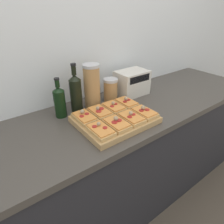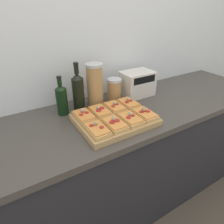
# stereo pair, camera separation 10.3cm
# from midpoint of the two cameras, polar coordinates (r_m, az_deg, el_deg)

# --- Properties ---
(wall_back) EXTENTS (6.00, 0.06, 2.50)m
(wall_back) POSITION_cam_midpoint_polar(r_m,az_deg,el_deg) (1.47, -11.12, 17.43)
(wall_back) COLOR silver
(wall_back) RESTS_ON ground_plane
(kitchen_counter) EXTENTS (2.63, 0.67, 0.89)m
(kitchen_counter) POSITION_cam_midpoint_polar(r_m,az_deg,el_deg) (1.56, -2.18, -14.86)
(kitchen_counter) COLOR #232328
(kitchen_counter) RESTS_ON ground_plane
(cutting_board) EXTENTS (0.45, 0.35, 0.03)m
(cutting_board) POSITION_cam_midpoint_polar(r_m,az_deg,el_deg) (1.20, -1.60, -2.18)
(cutting_board) COLOR tan
(cutting_board) RESTS_ON kitchen_counter
(pizza_slice_back_left) EXTENTS (0.10, 0.16, 0.05)m
(pizza_slice_back_left) POSITION_cam_midpoint_polar(r_m,az_deg,el_deg) (1.18, -10.40, -1.50)
(pizza_slice_back_left) COLOR tan
(pizza_slice_back_left) RESTS_ON cutting_board
(pizza_slice_back_midleft) EXTENTS (0.10, 0.16, 0.05)m
(pizza_slice_back_midleft) POSITION_cam_midpoint_polar(r_m,az_deg,el_deg) (1.22, -5.96, -0.03)
(pizza_slice_back_midleft) COLOR tan
(pizza_slice_back_midleft) RESTS_ON cutting_board
(pizza_slice_back_midright) EXTENTS (0.10, 0.16, 0.05)m
(pizza_slice_back_midright) POSITION_cam_midpoint_polar(r_m,az_deg,el_deg) (1.27, -1.85, 1.35)
(pizza_slice_back_midright) COLOR tan
(pizza_slice_back_midright) RESTS_ON cutting_board
(pizza_slice_back_right) EXTENTS (0.10, 0.16, 0.05)m
(pizza_slice_back_right) POSITION_cam_midpoint_polar(r_m,az_deg,el_deg) (1.33, 1.92, 2.64)
(pizza_slice_back_right) COLOR tan
(pizza_slice_back_right) RESTS_ON cutting_board
(pizza_slice_front_left) EXTENTS (0.10, 0.16, 0.05)m
(pizza_slice_front_left) POSITION_cam_midpoint_polar(r_m,az_deg,el_deg) (1.05, -6.13, -5.24)
(pizza_slice_front_left) COLOR tan
(pizza_slice_front_left) RESTS_ON cutting_board
(pizza_slice_front_midleft) EXTENTS (0.10, 0.16, 0.05)m
(pizza_slice_front_midleft) POSITION_cam_midpoint_polar(r_m,az_deg,el_deg) (1.10, -1.36, -3.38)
(pizza_slice_front_midleft) COLOR tan
(pizza_slice_front_midleft) RESTS_ON cutting_board
(pizza_slice_front_midright) EXTENTS (0.10, 0.16, 0.05)m
(pizza_slice_front_midright) POSITION_cam_midpoint_polar(r_m,az_deg,el_deg) (1.15, 2.96, -1.71)
(pizza_slice_front_midright) COLOR tan
(pizza_slice_front_midright) RESTS_ON cutting_board
(pizza_slice_front_right) EXTENTS (0.10, 0.16, 0.06)m
(pizza_slice_front_right) POSITION_cam_midpoint_polar(r_m,az_deg,el_deg) (1.22, 6.84, -0.14)
(pizza_slice_front_right) COLOR tan
(pizza_slice_front_right) RESTS_ON cutting_board
(olive_oil_bottle) EXTENTS (0.07, 0.07, 0.25)m
(olive_oil_bottle) POSITION_cam_midpoint_polar(r_m,az_deg,el_deg) (1.28, -17.00, 2.89)
(olive_oil_bottle) COLOR black
(olive_oil_bottle) RESTS_ON kitchen_counter
(wine_bottle) EXTENTS (0.08, 0.08, 0.32)m
(wine_bottle) POSITION_cam_midpoint_polar(r_m,az_deg,el_deg) (1.30, -12.56, 5.33)
(wine_bottle) COLOR black
(wine_bottle) RESTS_ON kitchen_counter
(grain_jar_tall) EXTENTS (0.11, 0.11, 0.29)m
(grain_jar_tall) POSITION_cam_midpoint_polar(r_m,az_deg,el_deg) (1.34, -7.97, 7.30)
(grain_jar_tall) COLOR #AD7F4C
(grain_jar_tall) RESTS_ON kitchen_counter
(grain_jar_short) EXTENTS (0.10, 0.10, 0.17)m
(grain_jar_short) POSITION_cam_midpoint_polar(r_m,az_deg,el_deg) (1.44, -2.46, 6.32)
(grain_jar_short) COLOR #AD7F4C
(grain_jar_short) RESTS_ON kitchen_counter
(toaster_oven) EXTENTS (0.27, 0.17, 0.19)m
(toaster_oven) POSITION_cam_midpoint_polar(r_m,az_deg,el_deg) (1.55, 3.78, 8.32)
(toaster_oven) COLOR beige
(toaster_oven) RESTS_ON kitchen_counter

